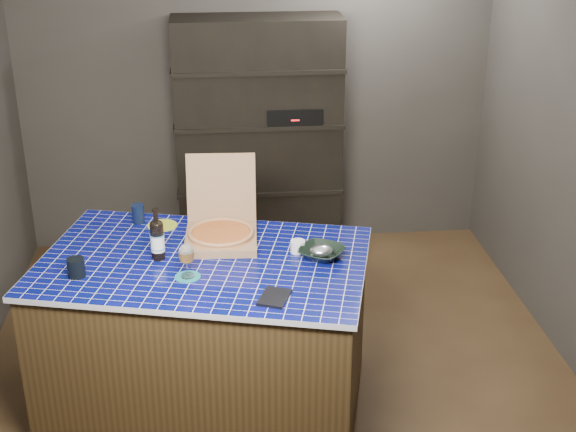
{
  "coord_description": "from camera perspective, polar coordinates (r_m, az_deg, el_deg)",
  "views": [
    {
      "loc": [
        -0.32,
        -4.1,
        2.77
      ],
      "look_at": [
        0.07,
        0.0,
        0.96
      ],
      "focal_mm": 50.0,
      "sensor_mm": 36.0,
      "label": 1
    }
  ],
  "objects": [
    {
      "name": "pizza_box",
      "position": [
        4.3,
        -4.78,
        -1.07
      ],
      "size": [
        0.4,
        0.48,
        0.41
      ],
      "rotation": [
        0.0,
        0.0,
        -0.05
      ],
      "color": "#966D4D",
      "rests_on": "kitchen_island"
    },
    {
      "name": "navy_cup",
      "position": [
        4.58,
        -10.61,
        0.16
      ],
      "size": [
        0.07,
        0.07,
        0.11
      ],
      "primitive_type": "cylinder",
      "color": "black",
      "rests_on": "kitchen_island"
    },
    {
      "name": "tumbler",
      "position": [
        4.06,
        -14.83,
        -3.57
      ],
      "size": [
        0.09,
        0.09,
        0.1
      ],
      "primitive_type": "cylinder",
      "color": "black",
      "rests_on": "kitchen_island"
    },
    {
      "name": "teal_trivet",
      "position": [
        3.97,
        -7.15,
        -4.31
      ],
      "size": [
        0.13,
        0.13,
        0.01
      ],
      "primitive_type": "cylinder",
      "color": "teal",
      "rests_on": "kitchen_island"
    },
    {
      "name": "shelving_unit",
      "position": [
        5.94,
        -2.07,
        5.43
      ],
      "size": [
        1.2,
        0.41,
        1.8
      ],
      "color": "black",
      "rests_on": "floor"
    },
    {
      "name": "dvd_case",
      "position": [
        3.75,
        -0.97,
        -5.81
      ],
      "size": [
        0.18,
        0.21,
        0.01
      ],
      "primitive_type": "cube",
      "rotation": [
        0.0,
        0.0,
        -0.38
      ],
      "color": "black",
      "rests_on": "kitchen_island"
    },
    {
      "name": "kitchen_island",
      "position": [
        4.36,
        -5.81,
        -8.43
      ],
      "size": [
        1.87,
        1.43,
        0.91
      ],
      "rotation": [
        0.0,
        0.0,
        -0.25
      ],
      "color": "#3F2E18",
      "rests_on": "floor"
    },
    {
      "name": "room",
      "position": [
        4.38,
        -0.95,
        3.47
      ],
      "size": [
        3.5,
        3.5,
        3.5
      ],
      "color": "brown",
      "rests_on": "ground"
    },
    {
      "name": "white_jar",
      "position": [
        4.17,
        0.7,
        -2.18
      ],
      "size": [
        0.08,
        0.08,
        0.07
      ],
      "primitive_type": "cylinder",
      "color": "white",
      "rests_on": "kitchen_island"
    },
    {
      "name": "bowl",
      "position": [
        4.12,
        2.39,
        -2.63
      ],
      "size": [
        0.31,
        0.31,
        0.05
      ],
      "primitive_type": "imported",
      "rotation": [
        0.0,
        0.0,
        -0.57
      ],
      "color": "black",
      "rests_on": "kitchen_island"
    },
    {
      "name": "green_trivet",
      "position": [
        4.54,
        -8.92,
        -0.67
      ],
      "size": [
        0.17,
        0.17,
        0.01
      ],
      "primitive_type": "cylinder",
      "color": "#B1C029",
      "rests_on": "kitchen_island"
    },
    {
      "name": "foil_contents",
      "position": [
        4.12,
        2.4,
        -2.47
      ],
      "size": [
        0.12,
        0.1,
        0.06
      ],
      "primitive_type": "ellipsoid",
      "color": "silver",
      "rests_on": "bowl"
    },
    {
      "name": "wine_glass",
      "position": [
        3.91,
        -7.24,
        -2.74
      ],
      "size": [
        0.08,
        0.08,
        0.17
      ],
      "color": "white",
      "rests_on": "teal_trivet"
    },
    {
      "name": "mead_bottle",
      "position": [
        4.13,
        -9.28,
        -1.64
      ],
      "size": [
        0.07,
        0.07,
        0.28
      ],
      "color": "black",
      "rests_on": "kitchen_island"
    }
  ]
}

